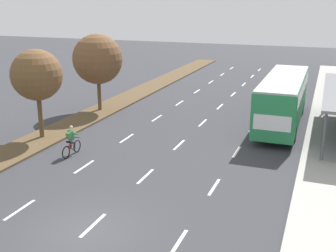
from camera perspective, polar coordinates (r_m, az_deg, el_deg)
The scene contains 9 objects.
ground_plane at distance 16.64m, azimuth -10.95°, elevation -13.82°, with size 140.00×140.00×0.00m, color #38383D.
median_strip at distance 36.83m, azimuth -5.81°, elevation 3.64°, with size 2.60×52.00×0.12m, color brown.
lane_divider_left at distance 33.24m, azimuth 0.13°, elevation 2.18°, with size 0.14×47.12×0.01m.
lane_divider_center at distance 32.22m, azimuth 5.97°, elevation 1.61°, with size 0.14×47.12×0.01m.
lane_divider_right at distance 31.55m, azimuth 12.11°, elevation 1.00°, with size 0.14×47.12×0.01m.
bus at distance 29.92m, azimuth 15.37°, elevation 3.99°, with size 2.54×11.29×3.37m.
cyclist at distance 23.99m, azimuth -13.00°, elevation -2.13°, with size 0.46×1.82×1.71m.
median_tree_second at distance 26.69m, azimuth -17.37°, elevation 6.59°, with size 3.11×3.11×5.46m.
median_tree_third at distance 32.65m, azimuth -9.52°, elevation 8.92°, with size 3.79×3.79×5.83m.
Camera 1 is at (7.86, -12.03, 8.39)m, focal length 44.97 mm.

